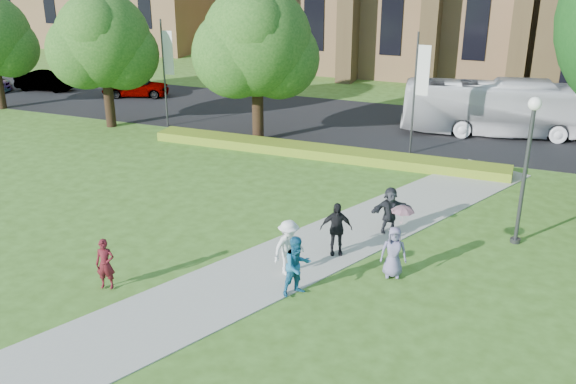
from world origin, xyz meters
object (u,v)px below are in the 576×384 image
at_px(pedestrian_0, 105,264).
at_px(streetlamp, 528,154).
at_px(car_0, 136,86).
at_px(car_1, 45,81).
at_px(tour_coach, 502,108).

bearing_deg(pedestrian_0, streetlamp, 17.75).
bearing_deg(streetlamp, pedestrian_0, -145.25).
xyz_separation_m(streetlamp, car_0, (-25.40, 14.37, -2.53)).
height_order(streetlamp, car_1, streetlamp).
bearing_deg(pedestrian_0, car_0, 104.88).
relative_size(streetlamp, tour_coach, 0.49).
bearing_deg(streetlamp, tour_coach, 96.63).
relative_size(tour_coach, car_1, 2.62).
height_order(car_0, car_1, car_0).
height_order(streetlamp, tour_coach, streetlamp).
xyz_separation_m(car_0, car_1, (-7.07, -0.76, -0.07)).
bearing_deg(tour_coach, car_1, 80.13).
bearing_deg(car_0, car_1, 76.84).
bearing_deg(car_0, streetlamp, -138.81).
distance_m(tour_coach, car_0, 23.81).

